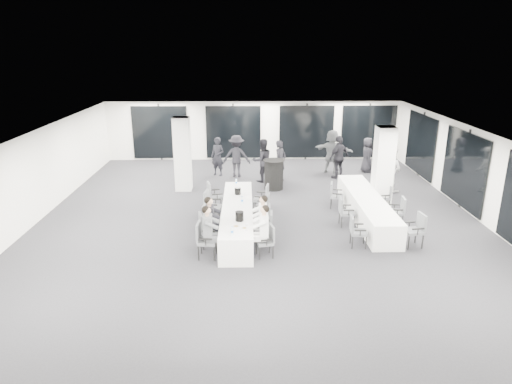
% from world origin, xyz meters
% --- Properties ---
extents(room, '(14.04, 16.04, 2.84)m').
position_xyz_m(room, '(0.89, 1.11, 1.39)').
color(room, '#242328').
rests_on(room, ground).
extents(column_left, '(0.60, 0.60, 2.80)m').
position_xyz_m(column_left, '(-2.80, 3.20, 1.40)').
color(column_left, silver).
rests_on(column_left, floor).
extents(column_right, '(0.60, 0.60, 2.80)m').
position_xyz_m(column_right, '(4.20, 1.00, 1.40)').
color(column_right, silver).
rests_on(column_right, floor).
extents(banquet_table_main, '(0.90, 5.00, 0.75)m').
position_xyz_m(banquet_table_main, '(-0.67, -0.85, 0.38)').
color(banquet_table_main, white).
rests_on(banquet_table_main, floor).
extents(banquet_table_side, '(0.90, 5.00, 0.75)m').
position_xyz_m(banquet_table_side, '(3.45, -0.05, 0.38)').
color(banquet_table_side, white).
rests_on(banquet_table_side, floor).
extents(cocktail_table, '(0.83, 0.83, 1.15)m').
position_xyz_m(cocktail_table, '(0.67, 3.19, 0.58)').
color(cocktail_table, black).
rests_on(cocktail_table, floor).
extents(chair_main_left_near, '(0.53, 0.58, 0.97)m').
position_xyz_m(chair_main_left_near, '(-1.51, -2.74, 0.55)').
color(chair_main_left_near, '#4A4D51').
rests_on(chair_main_left_near, floor).
extents(chair_main_left_second, '(0.59, 0.62, 0.97)m').
position_xyz_m(chair_main_left_second, '(-1.50, -2.05, 0.55)').
color(chair_main_left_second, '#4A4D51').
rests_on(chair_main_left_second, floor).
extents(chair_main_left_mid, '(0.52, 0.55, 0.88)m').
position_xyz_m(chair_main_left_mid, '(-1.50, -1.08, 0.50)').
color(chair_main_left_mid, '#4A4D51').
rests_on(chair_main_left_mid, floor).
extents(chair_main_left_fourth, '(0.59, 0.63, 1.01)m').
position_xyz_m(chair_main_left_fourth, '(-1.51, -0.19, 0.58)').
color(chair_main_left_fourth, '#4A4D51').
rests_on(chair_main_left_fourth, floor).
extents(chair_main_left_far, '(0.60, 0.62, 0.98)m').
position_xyz_m(chair_main_left_far, '(-1.50, 0.85, 0.56)').
color(chair_main_left_far, '#4A4D51').
rests_on(chair_main_left_far, floor).
extents(chair_main_right_near, '(0.51, 0.54, 0.86)m').
position_xyz_m(chair_main_right_near, '(0.15, -2.71, 0.49)').
color(chair_main_right_near, '#4A4D51').
rests_on(chair_main_right_near, floor).
extents(chair_main_right_second, '(0.50, 0.55, 0.94)m').
position_xyz_m(chair_main_right_second, '(0.16, -1.94, 0.54)').
color(chair_main_right_second, '#4A4D51').
rests_on(chair_main_right_second, floor).
extents(chair_main_right_mid, '(0.46, 0.51, 0.87)m').
position_xyz_m(chair_main_right_mid, '(0.16, -1.17, 0.50)').
color(chair_main_right_mid, '#4A4D51').
rests_on(chair_main_right_mid, floor).
extents(chair_main_right_fourth, '(0.53, 0.57, 0.92)m').
position_xyz_m(chair_main_right_fourth, '(0.16, -0.23, 0.52)').
color(chair_main_right_fourth, '#4A4D51').
rests_on(chair_main_right_fourth, floor).
extents(chair_main_right_far, '(0.55, 0.59, 0.95)m').
position_xyz_m(chair_main_right_far, '(0.16, 0.63, 0.54)').
color(chair_main_right_far, '#4A4D51').
rests_on(chair_main_right_far, floor).
extents(chair_side_left_near, '(0.48, 0.52, 0.88)m').
position_xyz_m(chair_side_left_near, '(2.62, -2.15, 0.50)').
color(chair_side_left_near, '#4A4D51').
rests_on(chair_side_left_near, floor).
extents(chair_side_left_mid, '(0.46, 0.52, 0.91)m').
position_xyz_m(chair_side_left_mid, '(2.62, -0.63, 0.52)').
color(chair_side_left_mid, '#4A4D51').
rests_on(chair_side_left_mid, floor).
extents(chair_side_left_far, '(0.54, 0.56, 0.89)m').
position_xyz_m(chair_side_left_far, '(2.62, 1.01, 0.51)').
color(chair_side_left_far, '#4A4D51').
rests_on(chair_side_left_far, floor).
extents(chair_side_right_near, '(0.54, 0.58, 0.95)m').
position_xyz_m(chair_side_right_near, '(4.28, -2.16, 0.54)').
color(chair_side_right_near, '#4A4D51').
rests_on(chair_side_right_near, floor).
extents(chair_side_right_mid, '(0.51, 0.55, 0.91)m').
position_xyz_m(chair_side_right_mid, '(4.28, -0.64, 0.52)').
color(chair_side_right_mid, '#4A4D51').
rests_on(chair_side_right_mid, floor).
extents(chair_side_right_far, '(0.50, 0.53, 0.87)m').
position_xyz_m(chair_side_right_far, '(4.27, 0.82, 0.50)').
color(chair_side_right_far, '#4A4D51').
rests_on(chair_side_right_far, floor).
extents(seated_guest_a, '(0.50, 0.38, 1.44)m').
position_xyz_m(seated_guest_a, '(-1.34, -2.75, 0.81)').
color(seated_guest_a, '#56595D').
rests_on(seated_guest_a, floor).
extents(seated_guest_b, '(0.50, 0.38, 1.44)m').
position_xyz_m(seated_guest_b, '(-1.34, -2.03, 0.81)').
color(seated_guest_b, black).
rests_on(seated_guest_b, floor).
extents(seated_guest_c, '(0.50, 0.38, 1.44)m').
position_xyz_m(seated_guest_c, '(-0.00, -2.72, 0.81)').
color(seated_guest_c, white).
rests_on(seated_guest_c, floor).
extents(seated_guest_d, '(0.50, 0.38, 1.44)m').
position_xyz_m(seated_guest_d, '(-0.00, -1.94, 0.81)').
color(seated_guest_d, white).
rests_on(seated_guest_d, floor).
extents(standing_guest_a, '(0.87, 0.89, 1.90)m').
position_xyz_m(standing_guest_a, '(0.99, 4.29, 0.95)').
color(standing_guest_a, black).
rests_on(standing_guest_a, floor).
extents(standing_guest_b, '(1.11, 0.90, 2.00)m').
position_xyz_m(standing_guest_b, '(0.26, 4.22, 1.00)').
color(standing_guest_b, black).
rests_on(standing_guest_b, floor).
extents(standing_guest_c, '(1.36, 0.80, 2.00)m').
position_xyz_m(standing_guest_c, '(-0.79, 4.97, 1.00)').
color(standing_guest_c, black).
rests_on(standing_guest_c, floor).
extents(standing_guest_d, '(1.37, 1.25, 2.04)m').
position_xyz_m(standing_guest_d, '(3.44, 4.61, 1.02)').
color(standing_guest_d, black).
rests_on(standing_guest_d, floor).
extents(standing_guest_e, '(0.58, 0.87, 1.72)m').
position_xyz_m(standing_guest_e, '(4.89, 5.60, 0.86)').
color(standing_guest_e, black).
rests_on(standing_guest_e, floor).
extents(standing_guest_f, '(2.05, 1.73, 2.14)m').
position_xyz_m(standing_guest_f, '(3.32, 5.48, 1.07)').
color(standing_guest_f, '#56595D').
rests_on(standing_guest_f, floor).
extents(standing_guest_g, '(0.85, 0.79, 1.86)m').
position_xyz_m(standing_guest_g, '(-1.60, 5.17, 0.93)').
color(standing_guest_g, black).
rests_on(standing_guest_g, floor).
extents(standing_guest_h, '(1.00, 1.08, 1.92)m').
position_xyz_m(standing_guest_h, '(5.10, 2.89, 0.96)').
color(standing_guest_h, white).
rests_on(standing_guest_h, floor).
extents(ice_bucket_near, '(0.23, 0.23, 0.26)m').
position_xyz_m(ice_bucket_near, '(-0.58, -2.04, 0.88)').
color(ice_bucket_near, black).
rests_on(ice_bucket_near, banquet_table_main).
extents(ice_bucket_far, '(0.20, 0.20, 0.23)m').
position_xyz_m(ice_bucket_far, '(-0.67, 0.27, 0.87)').
color(ice_bucket_far, black).
rests_on(ice_bucket_far, banquet_table_main).
extents(water_bottle_a, '(0.06, 0.06, 0.20)m').
position_xyz_m(water_bottle_a, '(-0.76, -2.99, 0.85)').
color(water_bottle_a, silver).
rests_on(water_bottle_a, banquet_table_main).
extents(water_bottle_b, '(0.07, 0.07, 0.21)m').
position_xyz_m(water_bottle_b, '(-0.52, -0.60, 0.86)').
color(water_bottle_b, silver).
rests_on(water_bottle_b, banquet_table_main).
extents(water_bottle_c, '(0.06, 0.06, 0.20)m').
position_xyz_m(water_bottle_c, '(-0.74, 1.33, 0.85)').
color(water_bottle_c, silver).
rests_on(water_bottle_c, banquet_table_main).
extents(plate_a, '(0.20, 0.20, 0.03)m').
position_xyz_m(plate_a, '(-0.67, -2.47, 0.76)').
color(plate_a, white).
rests_on(plate_a, banquet_table_main).
extents(plate_b, '(0.19, 0.19, 0.03)m').
position_xyz_m(plate_b, '(-0.45, -2.60, 0.76)').
color(plate_b, white).
rests_on(plate_b, banquet_table_main).
extents(plate_c, '(0.21, 0.21, 0.03)m').
position_xyz_m(plate_c, '(-0.60, -1.34, 0.76)').
color(plate_c, white).
rests_on(plate_c, banquet_table_main).
extents(wine_glass, '(0.08, 0.08, 0.22)m').
position_xyz_m(wine_glass, '(-0.40, -2.75, 0.91)').
color(wine_glass, silver).
rests_on(wine_glass, banquet_table_main).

